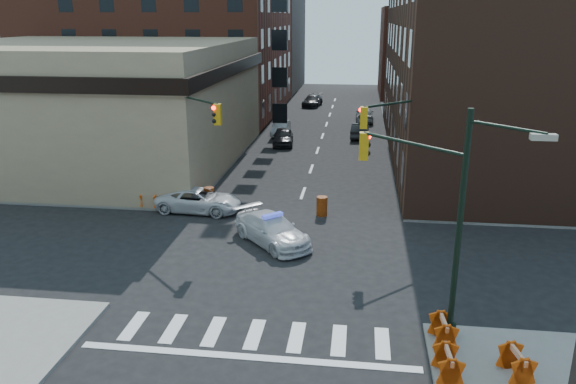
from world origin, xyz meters
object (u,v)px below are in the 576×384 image
(pedestrian_b, at_px, (138,180))
(barrel_bank, at_px, (209,196))
(barrel_road, at_px, (322,206))
(barricade_nw_a, at_px, (181,195))
(police_car, at_px, (272,230))
(pickup, at_px, (199,200))
(parked_car_wfar, at_px, (281,128))
(parked_car_wnear, at_px, (283,137))
(parked_car_enear, at_px, (360,130))
(barricade_se_a, at_px, (443,331))
(pedestrian_a, at_px, (124,188))

(pedestrian_b, relative_size, barrel_bank, 1.84)
(barrel_road, height_order, barricade_nw_a, barrel_road)
(pedestrian_b, relative_size, barrel_road, 1.79)
(police_car, relative_size, pickup, 1.01)
(parked_car_wfar, distance_m, pedestrian_b, 20.94)
(parked_car_wnear, xyz_separation_m, parked_car_wfar, (-0.77, 4.12, -0.06))
(parked_car_enear, xyz_separation_m, barricade_se_a, (3.03, -34.39, -0.07))
(pickup, xyz_separation_m, parked_car_enear, (9.10, 21.85, 0.01))
(barricade_se_a, distance_m, barricade_nw_a, 19.11)
(pickup, xyz_separation_m, barrel_road, (7.12, 0.20, -0.12))
(parked_car_wfar, bearing_deg, police_car, -81.94)
(barricade_se_a, bearing_deg, parked_car_enear, 0.83)
(pickup, xyz_separation_m, parked_car_wfar, (1.68, 22.10, -0.00))
(pickup, distance_m, barricade_nw_a, 1.69)
(parked_car_wnear, xyz_separation_m, barricade_se_a, (9.69, -30.52, -0.12))
(barrel_road, xyz_separation_m, barricade_se_a, (5.02, -12.74, 0.07))
(pedestrian_b, bearing_deg, barrel_road, -26.65)
(parked_car_wnear, relative_size, barricade_nw_a, 3.59)
(police_car, height_order, barricade_nw_a, police_car)
(parked_car_wfar, height_order, barricade_nw_a, parked_car_wfar)
(police_car, bearing_deg, barrel_bank, 88.27)
(parked_car_enear, distance_m, barrel_bank, 22.44)
(parked_car_wnear, distance_m, parked_car_wfar, 4.19)
(parked_car_wnear, bearing_deg, pedestrian_a, -117.34)
(barrel_bank, bearing_deg, pedestrian_a, -168.22)
(parked_car_wnear, xyz_separation_m, parked_car_enear, (6.66, 3.86, -0.04))
(barricade_nw_a, bearing_deg, barricade_se_a, -52.23)
(pickup, bearing_deg, barricade_se_a, -132.00)
(parked_car_wfar, height_order, barricade_se_a, parked_car_wfar)
(barrel_road, bearing_deg, parked_car_wfar, 103.94)
(parked_car_wnear, distance_m, parked_car_enear, 7.70)
(pedestrian_b, xyz_separation_m, barricade_se_a, (16.58, -14.62, -0.52))
(parked_car_wfar, xyz_separation_m, barricade_se_a, (10.46, -34.64, -0.06))
(parked_car_wnear, xyz_separation_m, barrel_bank, (-2.16, -16.77, -0.20))
(pedestrian_a, bearing_deg, parked_car_wnear, 107.51)
(pedestrian_a, relative_size, barrel_bank, 1.87)
(barrel_bank, bearing_deg, pickup, -103.51)
(police_car, bearing_deg, pedestrian_b, 103.82)
(barricade_nw_a, bearing_deg, barrel_road, -12.49)
(pedestrian_b, height_order, barrel_bank, pedestrian_b)
(pedestrian_b, bearing_deg, barricade_nw_a, -36.86)
(parked_car_wfar, xyz_separation_m, pedestrian_b, (-6.12, -20.02, 0.46))
(parked_car_wnear, distance_m, barrel_road, 18.38)
(barrel_bank, bearing_deg, barricade_se_a, -49.26)
(police_car, distance_m, barrel_road, 4.91)
(barrel_bank, bearing_deg, pedestrian_b, 169.65)
(parked_car_enear, xyz_separation_m, barricade_nw_a, (-10.46, -20.85, -0.09))
(police_car, distance_m, barrel_bank, 7.14)
(parked_car_enear, bearing_deg, pickup, 70.87)
(parked_car_enear, distance_m, pedestrian_a, 25.60)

